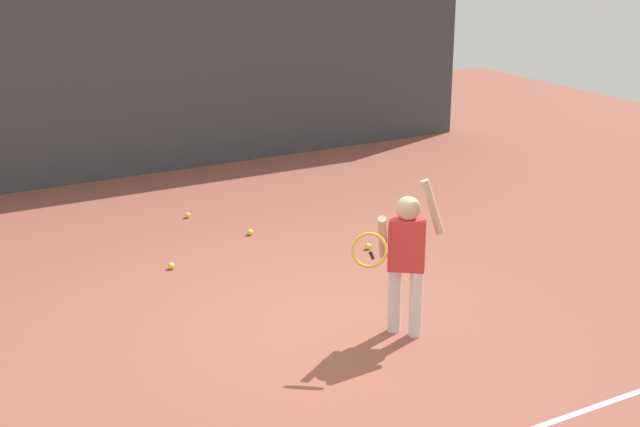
# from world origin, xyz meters

# --- Properties ---
(ground_plane) EXTENTS (20.00, 20.00, 0.00)m
(ground_plane) POSITION_xyz_m (0.00, 0.00, 0.00)
(ground_plane) COLOR brown
(back_fence_windscreen) EXTENTS (10.86, 0.08, 2.90)m
(back_fence_windscreen) POSITION_xyz_m (0.00, 5.18, 1.45)
(back_fence_windscreen) COLOR #383D42
(back_fence_windscreen) RESTS_ON ground
(fence_post_1) EXTENTS (0.09, 0.09, 3.05)m
(fence_post_1) POSITION_xyz_m (0.00, 5.24, 1.52)
(fence_post_1) COLOR slate
(fence_post_1) RESTS_ON ground
(fence_post_2) EXTENTS (0.09, 0.09, 3.05)m
(fence_post_2) POSITION_xyz_m (5.28, 5.24, 1.52)
(fence_post_2) COLOR slate
(fence_post_2) RESTS_ON ground
(tennis_player) EXTENTS (0.89, 0.51, 1.35)m
(tennis_player) POSITION_xyz_m (0.60, -0.61, 0.73)
(tennis_player) COLOR silver
(tennis_player) RESTS_ON ground
(tennis_ball_0) EXTENTS (0.07, 0.07, 0.07)m
(tennis_ball_0) POSITION_xyz_m (-0.59, 1.72, 0.03)
(tennis_ball_0) COLOR #CCE033
(tennis_ball_0) RESTS_ON ground
(tennis_ball_1) EXTENTS (0.07, 0.07, 0.07)m
(tennis_ball_1) POSITION_xyz_m (0.51, 2.24, 0.03)
(tennis_ball_1) COLOR #CCE033
(tennis_ball_1) RESTS_ON ground
(tennis_ball_2) EXTENTS (0.07, 0.07, 0.07)m
(tennis_ball_2) POSITION_xyz_m (1.41, 1.23, 0.03)
(tennis_ball_2) COLOR #CCE033
(tennis_ball_2) RESTS_ON ground
(tennis_ball_3) EXTENTS (0.07, 0.07, 0.07)m
(tennis_ball_3) POSITION_xyz_m (0.13, 3.13, 0.03)
(tennis_ball_3) COLOR #CCE033
(tennis_ball_3) RESTS_ON ground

